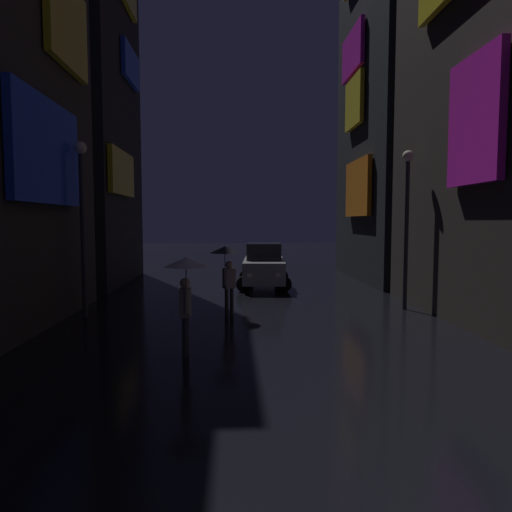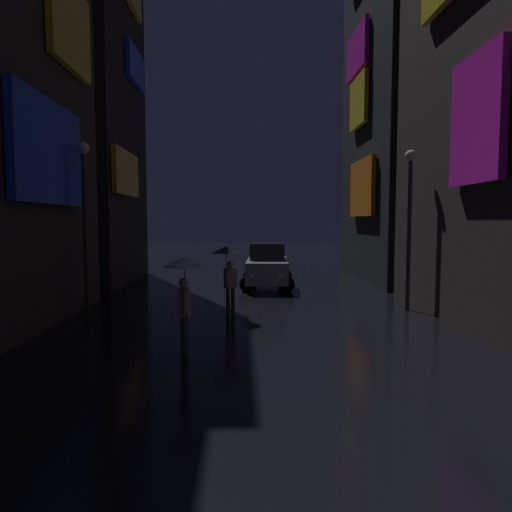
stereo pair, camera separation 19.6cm
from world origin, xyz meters
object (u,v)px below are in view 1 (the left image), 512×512
Objects in this scene: pedestrian_midstreet_centre_clear at (186,279)px; car_distant at (264,266)px; streetlamp_left_far at (82,207)px; streetlamp_right_far at (407,210)px; pedestrian_far_right_black at (226,261)px.

pedestrian_midstreet_centre_clear is 10.49m from car_distant.
streetlamp_left_far is (-5.77, -5.90, 2.33)m from car_distant.
pedestrian_far_right_black is at bearing -171.23° from streetlamp_right_far.
pedestrian_far_right_black is 0.41× the size of streetlamp_left_far.
pedestrian_far_right_black is (0.78, 4.09, 0.00)m from pedestrian_midstreet_centre_clear.
car_distant is (1.54, 6.11, -0.74)m from pedestrian_far_right_black.
car_distant is 8.57m from streetlamp_left_far.
pedestrian_midstreet_centre_clear is at bearing -102.81° from car_distant.
pedestrian_midstreet_centre_clear reaches higher than car_distant.
streetlamp_left_far is (-3.45, 4.30, 1.59)m from pedestrian_midstreet_centre_clear.
pedestrian_far_right_black is 4.52m from streetlamp_left_far.
streetlamp_left_far is at bearing 128.71° from pedestrian_midstreet_centre_clear.
pedestrian_far_right_black is 6.35m from car_distant.
car_distant is 7.10m from streetlamp_right_far.
streetlamp_right_far is 0.99× the size of streetlamp_left_far.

